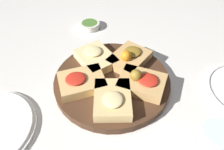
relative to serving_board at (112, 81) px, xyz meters
name	(u,v)px	position (x,y,z in m)	size (l,w,h in m)	color
ground_plane	(112,84)	(0.00, 0.00, -0.01)	(3.00, 3.00, 0.00)	silver
serving_board	(112,81)	(0.00, 0.00, 0.00)	(0.35, 0.35, 0.02)	#422819
focaccia_slice_0	(81,82)	(-0.09, -0.02, 0.03)	(0.14, 0.12, 0.04)	tan
focaccia_slice_1	(113,99)	(-0.01, -0.09, 0.03)	(0.11, 0.14, 0.04)	#DBB775
focaccia_slice_2	(142,82)	(0.08, -0.04, 0.03)	(0.16, 0.15, 0.06)	tan
focaccia_slice_3	(129,58)	(0.06, 0.07, 0.03)	(0.16, 0.16, 0.06)	tan
focaccia_slice_4	(96,58)	(-0.04, 0.08, 0.03)	(0.15, 0.16, 0.04)	#E5C689
water_glass	(211,145)	(0.19, -0.25, 0.04)	(0.07, 0.07, 0.11)	silver
dipping_bowl	(90,25)	(-0.05, 0.32, 0.00)	(0.08, 0.08, 0.02)	silver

